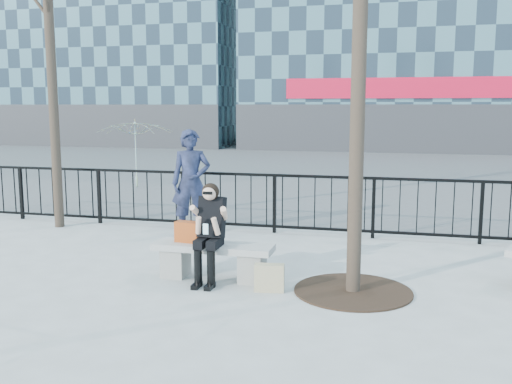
# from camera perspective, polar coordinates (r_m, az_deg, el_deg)

# --- Properties ---
(ground) EXTENTS (120.00, 120.00, 0.00)m
(ground) POSITION_cam_1_polar(r_m,az_deg,el_deg) (7.92, -4.27, -8.64)
(ground) COLOR gray
(ground) RESTS_ON ground
(street_surface) EXTENTS (60.00, 23.00, 0.01)m
(street_surface) POSITION_cam_1_polar(r_m,az_deg,el_deg) (22.42, 7.90, 2.56)
(street_surface) COLOR #474747
(street_surface) RESTS_ON ground
(railing) EXTENTS (14.00, 0.06, 1.10)m
(railing) POSITION_cam_1_polar(r_m,az_deg,el_deg) (10.60, 0.81, -1.11)
(railing) COLOR black
(railing) RESTS_ON ground
(tree_grate) EXTENTS (1.50, 1.50, 0.02)m
(tree_grate) POSITION_cam_1_polar(r_m,az_deg,el_deg) (7.46, 9.66, -9.74)
(tree_grate) COLOR black
(tree_grate) RESTS_ON ground
(bench_main) EXTENTS (1.65, 0.46, 0.49)m
(bench_main) POSITION_cam_1_polar(r_m,az_deg,el_deg) (7.84, -4.30, -6.54)
(bench_main) COLOR slate
(bench_main) RESTS_ON ground
(seated_woman) EXTENTS (0.50, 0.64, 1.34)m
(seated_woman) POSITION_cam_1_polar(r_m,az_deg,el_deg) (7.60, -4.71, -4.15)
(seated_woman) COLOR black
(seated_woman) RESTS_ON ground
(handbag) EXTENTS (0.36, 0.20, 0.28)m
(handbag) POSITION_cam_1_polar(r_m,az_deg,el_deg) (7.90, -6.82, -3.98)
(handbag) COLOR #A53F14
(handbag) RESTS_ON bench_main
(shopping_bag) EXTENTS (0.39, 0.19, 0.36)m
(shopping_bag) POSITION_cam_1_polar(r_m,az_deg,el_deg) (7.33, 1.35, -8.58)
(shopping_bag) COLOR #C9BA8E
(shopping_bag) RESTS_ON ground
(standing_man) EXTENTS (0.82, 0.68, 1.93)m
(standing_man) POSITION_cam_1_polar(r_m,az_deg,el_deg) (10.41, -6.51, 0.95)
(standing_man) COLOR black
(standing_man) RESTS_ON ground
(vendor_umbrella) EXTENTS (2.84, 2.86, 1.97)m
(vendor_umbrella) POSITION_cam_1_polar(r_m,az_deg,el_deg) (16.74, -11.93, 3.79)
(vendor_umbrella) COLOR yellow
(vendor_umbrella) RESTS_ON ground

